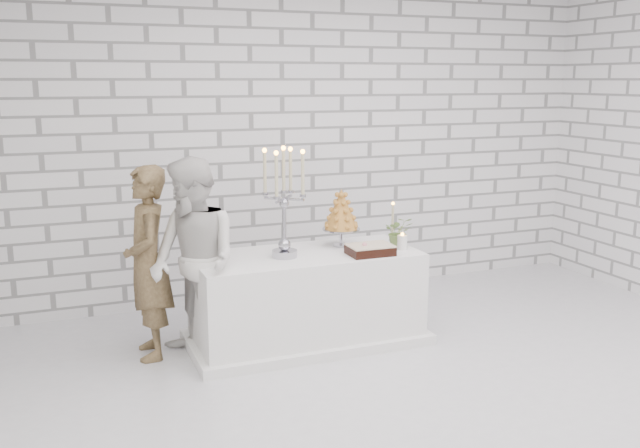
% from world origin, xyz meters
% --- Properties ---
extents(ground, '(6.00, 5.00, 0.01)m').
position_xyz_m(ground, '(0.00, 0.00, 0.00)').
color(ground, silver).
rests_on(ground, ground).
extents(wall_back, '(6.00, 0.01, 3.00)m').
position_xyz_m(wall_back, '(0.00, 2.50, 1.50)').
color(wall_back, white).
rests_on(wall_back, ground).
extents(cake_table, '(1.80, 0.80, 0.75)m').
position_xyz_m(cake_table, '(-0.55, 1.20, 0.38)').
color(cake_table, white).
rests_on(cake_table, ground).
extents(groom, '(0.37, 0.55, 1.50)m').
position_xyz_m(groom, '(-1.78, 1.38, 0.75)').
color(groom, brown).
rests_on(groom, ground).
extents(bride, '(0.83, 0.92, 1.57)m').
position_xyz_m(bride, '(-1.47, 1.14, 0.78)').
color(bride, silver).
rests_on(bride, ground).
extents(candelabra, '(0.39, 0.39, 0.88)m').
position_xyz_m(candelabra, '(-0.75, 1.16, 1.19)').
color(candelabra, '#9C9BA5').
rests_on(candelabra, cake_table).
extents(croquembouche, '(0.37, 0.37, 0.49)m').
position_xyz_m(croquembouche, '(-0.20, 1.33, 0.99)').
color(croquembouche, '#945C1C').
rests_on(croquembouche, cake_table).
extents(chocolate_cake, '(0.35, 0.26, 0.08)m').
position_xyz_m(chocolate_cake, '(-0.09, 0.98, 0.79)').
color(chocolate_cake, black).
rests_on(chocolate_cake, cake_table).
extents(pillar_candle, '(0.10, 0.10, 0.12)m').
position_xyz_m(pillar_candle, '(0.22, 1.03, 0.81)').
color(pillar_candle, white).
rests_on(pillar_candle, cake_table).
extents(extra_taper, '(0.06, 0.06, 0.32)m').
position_xyz_m(extra_taper, '(0.29, 1.34, 0.91)').
color(extra_taper, '#C4BB91').
rests_on(extra_taper, cake_table).
extents(flowers, '(0.29, 0.27, 0.26)m').
position_xyz_m(flowers, '(0.24, 1.13, 0.88)').
color(flowers, '#457137').
rests_on(flowers, cake_table).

